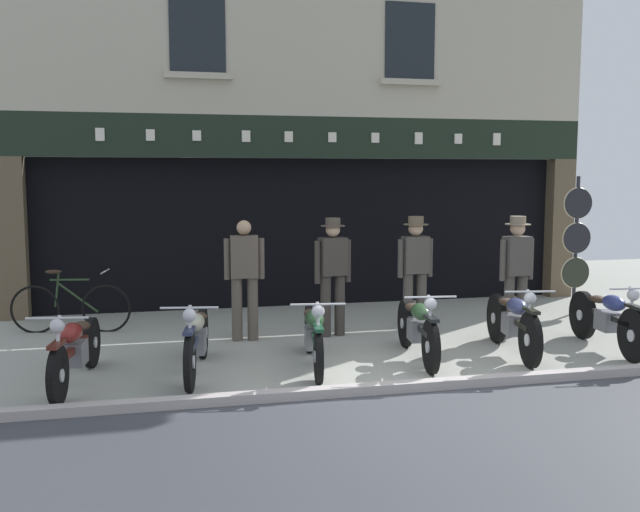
{
  "coord_description": "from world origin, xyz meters",
  "views": [
    {
      "loc": [
        -2.65,
        -6.99,
        2.33
      ],
      "look_at": [
        -0.36,
        2.8,
        1.17
      ],
      "focal_mm": 40.11,
      "sensor_mm": 36.0,
      "label": 1
    }
  ],
  "objects_px": {
    "motorcycle_far_left": "(75,349)",
    "motorcycle_right": "(608,318)",
    "salesman_right": "(415,266)",
    "tyre_sign_pole": "(576,239)",
    "advert_board_near": "(156,210)",
    "assistant_far_right": "(516,268)",
    "shopkeeper_center": "(333,271)",
    "leaning_bicycle": "(70,307)",
    "motorcycle_center_left": "(314,333)",
    "motorcycle_center": "(418,327)",
    "motorcycle_center_right": "(513,321)",
    "motorcycle_left": "(196,338)",
    "salesman_left": "(244,274)"
  },
  "relations": [
    {
      "from": "motorcycle_left",
      "to": "tyre_sign_pole",
      "type": "height_order",
      "value": "tyre_sign_pole"
    },
    {
      "from": "salesman_left",
      "to": "motorcycle_right",
      "type": "bearing_deg",
      "value": 165.13
    },
    {
      "from": "motorcycle_center",
      "to": "assistant_far_right",
      "type": "xyz_separation_m",
      "value": [
        1.94,
        1.11,
        0.54
      ]
    },
    {
      "from": "shopkeeper_center",
      "to": "assistant_far_right",
      "type": "height_order",
      "value": "assistant_far_right"
    },
    {
      "from": "motorcycle_right",
      "to": "salesman_right",
      "type": "bearing_deg",
      "value": -36.09
    },
    {
      "from": "shopkeeper_center",
      "to": "advert_board_near",
      "type": "height_order",
      "value": "advert_board_near"
    },
    {
      "from": "motorcycle_center_left",
      "to": "leaning_bicycle",
      "type": "xyz_separation_m",
      "value": [
        -3.08,
        2.68,
        -0.03
      ]
    },
    {
      "from": "motorcycle_far_left",
      "to": "leaning_bicycle",
      "type": "bearing_deg",
      "value": -74.34
    },
    {
      "from": "motorcycle_far_left",
      "to": "assistant_far_right",
      "type": "bearing_deg",
      "value": -159.37
    },
    {
      "from": "motorcycle_right",
      "to": "assistant_far_right",
      "type": "height_order",
      "value": "assistant_far_right"
    },
    {
      "from": "motorcycle_center_left",
      "to": "motorcycle_center",
      "type": "distance_m",
      "value": 1.35
    },
    {
      "from": "motorcycle_far_left",
      "to": "salesman_left",
      "type": "bearing_deg",
      "value": -132.21
    },
    {
      "from": "salesman_left",
      "to": "tyre_sign_pole",
      "type": "height_order",
      "value": "tyre_sign_pole"
    },
    {
      "from": "motorcycle_left",
      "to": "salesman_right",
      "type": "xyz_separation_m",
      "value": [
        3.35,
        1.74,
        0.53
      ]
    },
    {
      "from": "motorcycle_right",
      "to": "salesman_left",
      "type": "height_order",
      "value": "salesman_left"
    },
    {
      "from": "motorcycle_far_left",
      "to": "shopkeeper_center",
      "type": "distance_m",
      "value": 3.81
    },
    {
      "from": "motorcycle_far_left",
      "to": "salesman_right",
      "type": "relative_size",
      "value": 1.2
    },
    {
      "from": "motorcycle_center_right",
      "to": "salesman_right",
      "type": "relative_size",
      "value": 1.16
    },
    {
      "from": "motorcycle_center",
      "to": "salesman_left",
      "type": "height_order",
      "value": "salesman_left"
    },
    {
      "from": "advert_board_near",
      "to": "leaning_bicycle",
      "type": "distance_m",
      "value": 2.35
    },
    {
      "from": "advert_board_near",
      "to": "leaning_bicycle",
      "type": "bearing_deg",
      "value": -130.97
    },
    {
      "from": "motorcycle_center_left",
      "to": "salesman_left",
      "type": "distance_m",
      "value": 1.77
    },
    {
      "from": "leaning_bicycle",
      "to": "advert_board_near",
      "type": "bearing_deg",
      "value": 148.45
    },
    {
      "from": "salesman_left",
      "to": "advert_board_near",
      "type": "bearing_deg",
      "value": -60.72
    },
    {
      "from": "salesman_right",
      "to": "tyre_sign_pole",
      "type": "bearing_deg",
      "value": -174.38
    },
    {
      "from": "motorcycle_left",
      "to": "salesman_left",
      "type": "distance_m",
      "value": 1.8
    },
    {
      "from": "assistant_far_right",
      "to": "salesman_left",
      "type": "bearing_deg",
      "value": -12.66
    },
    {
      "from": "salesman_right",
      "to": "assistant_far_right",
      "type": "relative_size",
      "value": 0.99
    },
    {
      "from": "motorcycle_left",
      "to": "tyre_sign_pole",
      "type": "distance_m",
      "value": 6.75
    },
    {
      "from": "motorcycle_far_left",
      "to": "salesman_right",
      "type": "distance_m",
      "value": 5.08
    },
    {
      "from": "motorcycle_center",
      "to": "shopkeeper_center",
      "type": "bearing_deg",
      "value": -57.88
    },
    {
      "from": "salesman_left",
      "to": "shopkeeper_center",
      "type": "relative_size",
      "value": 0.99
    },
    {
      "from": "motorcycle_far_left",
      "to": "motorcycle_right",
      "type": "height_order",
      "value": "motorcycle_right"
    },
    {
      "from": "tyre_sign_pole",
      "to": "advert_board_near",
      "type": "relative_size",
      "value": 2.42
    },
    {
      "from": "motorcycle_left",
      "to": "salesman_left",
      "type": "relative_size",
      "value": 1.22
    },
    {
      "from": "motorcycle_center",
      "to": "advert_board_near",
      "type": "xyz_separation_m",
      "value": [
        -3.16,
        4.11,
        1.29
      ]
    },
    {
      "from": "motorcycle_far_left",
      "to": "motorcycle_center_left",
      "type": "distance_m",
      "value": 2.73
    },
    {
      "from": "motorcycle_center",
      "to": "motorcycle_center_right",
      "type": "height_order",
      "value": "motorcycle_center_right"
    },
    {
      "from": "motorcycle_right",
      "to": "tyre_sign_pole",
      "type": "xyz_separation_m",
      "value": [
        0.97,
        2.28,
        0.82
      ]
    },
    {
      "from": "salesman_right",
      "to": "motorcycle_center",
      "type": "bearing_deg",
      "value": 67.72
    },
    {
      "from": "motorcycle_left",
      "to": "motorcycle_right",
      "type": "distance_m",
      "value": 5.37
    },
    {
      "from": "motorcycle_center_right",
      "to": "motorcycle_center",
      "type": "bearing_deg",
      "value": 7.98
    },
    {
      "from": "motorcycle_right",
      "to": "shopkeeper_center",
      "type": "xyz_separation_m",
      "value": [
        -3.34,
        1.65,
        0.52
      ]
    },
    {
      "from": "salesman_right",
      "to": "advert_board_near",
      "type": "distance_m",
      "value": 4.52
    },
    {
      "from": "motorcycle_right",
      "to": "salesman_right",
      "type": "relative_size",
      "value": 1.17
    },
    {
      "from": "leaning_bicycle",
      "to": "shopkeeper_center",
      "type": "bearing_deg",
      "value": 82.78
    },
    {
      "from": "salesman_right",
      "to": "advert_board_near",
      "type": "relative_size",
      "value": 1.8
    },
    {
      "from": "motorcycle_center",
      "to": "salesman_right",
      "type": "height_order",
      "value": "salesman_right"
    },
    {
      "from": "tyre_sign_pole",
      "to": "leaning_bicycle",
      "type": "relative_size",
      "value": 1.32
    },
    {
      "from": "motorcycle_far_left",
      "to": "assistant_far_right",
      "type": "height_order",
      "value": "assistant_far_right"
    }
  ]
}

